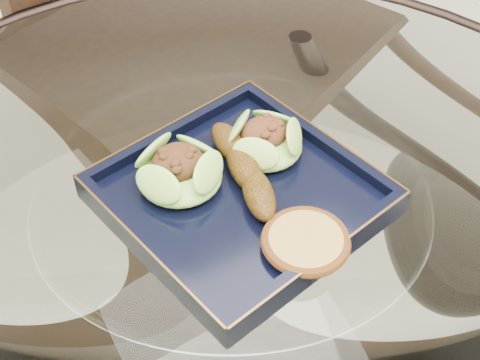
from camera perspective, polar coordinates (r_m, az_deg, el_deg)
dining_table at (r=0.89m, az=-0.62°, el=-10.76°), size 1.13×1.13×0.77m
dining_chair at (r=1.27m, az=-6.23°, el=9.58°), size 0.59×0.59×1.06m
navy_plate at (r=0.77m, az=0.00°, el=-1.57°), size 0.32×0.32×0.02m
lettuce_wrap_left at (r=0.76m, az=-5.17°, el=0.65°), size 0.11×0.11×0.04m
lettuce_wrap_right at (r=0.80m, az=2.16°, el=3.26°), size 0.11×0.11×0.03m
roasted_plantain at (r=0.77m, az=0.39°, el=1.00°), size 0.06×0.16×0.03m
crumb_patty at (r=0.70m, az=5.62°, el=-5.34°), size 0.09×0.09×0.02m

